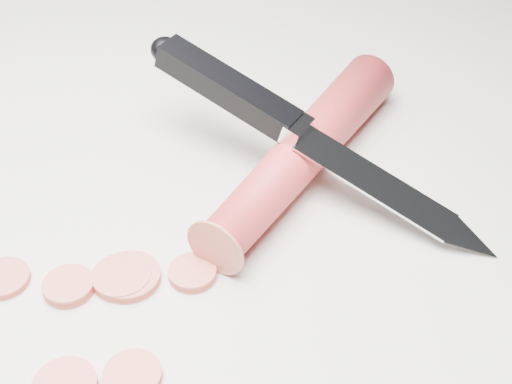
% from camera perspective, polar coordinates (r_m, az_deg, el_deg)
% --- Properties ---
extents(ground, '(2.40, 2.40, 0.00)m').
position_cam_1_polar(ground, '(0.46, -6.99, -5.75)').
color(ground, beige).
rests_on(ground, ground).
extents(carrot, '(0.09, 0.23, 0.04)m').
position_cam_1_polar(carrot, '(0.51, 3.87, 3.32)').
color(carrot, red).
rests_on(carrot, ground).
extents(carrot_slice_0, '(0.04, 0.04, 0.01)m').
position_cam_1_polar(carrot_slice_0, '(0.45, -10.16, -6.69)').
color(carrot_slice_0, '#C95746').
rests_on(carrot_slice_0, ground).
extents(carrot_slice_2, '(0.03, 0.03, 0.01)m').
position_cam_1_polar(carrot_slice_2, '(0.40, -9.85, -14.24)').
color(carrot_slice_2, '#C95746').
rests_on(carrot_slice_2, ground).
extents(carrot_slice_3, '(0.04, 0.04, 0.01)m').
position_cam_1_polar(carrot_slice_3, '(0.45, -10.69, -6.71)').
color(carrot_slice_3, '#C95746').
rests_on(carrot_slice_3, ground).
extents(carrot_slice_4, '(0.03, 0.03, 0.01)m').
position_cam_1_polar(carrot_slice_4, '(0.45, -5.11, -6.46)').
color(carrot_slice_4, '#C95746').
rests_on(carrot_slice_4, ground).
extents(carrot_slice_5, '(0.03, 0.03, 0.01)m').
position_cam_1_polar(carrot_slice_5, '(0.45, -14.75, -7.30)').
color(carrot_slice_5, '#C95746').
rests_on(carrot_slice_5, ground).
extents(carrot_slice_7, '(0.03, 0.03, 0.01)m').
position_cam_1_polar(carrot_slice_7, '(0.47, -19.56, -6.54)').
color(carrot_slice_7, '#C95746').
rests_on(carrot_slice_7, ground).
extents(kitchen_knife, '(0.27, 0.09, 0.08)m').
position_cam_1_polar(kitchen_knife, '(0.48, 4.86, 4.34)').
color(kitchen_knife, silver).
rests_on(kitchen_knife, ground).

